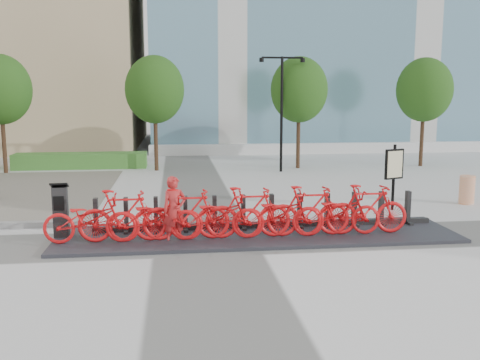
{
  "coord_description": "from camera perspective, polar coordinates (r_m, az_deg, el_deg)",
  "views": [
    {
      "loc": [
        -0.67,
        -12.12,
        3.42
      ],
      "look_at": [
        1.0,
        1.5,
        1.2
      ],
      "focal_mm": 40.0,
      "sensor_mm": 36.0,
      "label": 1
    }
  ],
  "objects": [
    {
      "name": "tree_0",
      "position": [
        25.2,
        -24.21,
        8.79
      ],
      "size": [
        2.6,
        2.6,
        5.1
      ],
      "color": "#3C2F1D",
      "rests_on": "ground"
    },
    {
      "name": "bike_2",
      "position": [
        12.4,
        -9.1,
        -3.96
      ],
      "size": [
        2.07,
        0.72,
        1.09
      ],
      "primitive_type": "imported",
      "rotation": [
        0.0,
        0.0,
        1.57
      ],
      "color": "red",
      "rests_on": "dock_pad"
    },
    {
      "name": "dock_pad",
      "position": [
        13.02,
        1.97,
        -5.86
      ],
      "size": [
        9.6,
        2.4,
        0.08
      ],
      "primitive_type": "cube",
      "color": "#2A2A31",
      "rests_on": "ground"
    },
    {
      "name": "tree_1",
      "position": [
        24.13,
        -9.09,
        9.49
      ],
      "size": [
        2.6,
        2.6,
        5.1
      ],
      "color": "#3C2F1D",
      "rests_on": "ground"
    },
    {
      "name": "bike_3",
      "position": [
        12.37,
        -5.76,
        -3.63
      ],
      "size": [
        2.01,
        0.57,
        1.21
      ],
      "primitive_type": "imported",
      "rotation": [
        0.0,
        0.0,
        1.57
      ],
      "color": "red",
      "rests_on": "dock_pad"
    },
    {
      "name": "bike_8",
      "position": [
        12.97,
        10.38,
        -3.41
      ],
      "size": [
        2.07,
        0.72,
        1.09
      ],
      "primitive_type": "imported",
      "rotation": [
        0.0,
        0.0,
        1.57
      ],
      "color": "red",
      "rests_on": "dock_pad"
    },
    {
      "name": "hedge_b",
      "position": [
        25.87,
        -16.59,
        2.0
      ],
      "size": [
        6.0,
        1.2,
        0.7
      ],
      "primitive_type": "cube",
      "color": "#367429",
      "rests_on": "ground"
    },
    {
      "name": "tree_2",
      "position": [
        24.77,
        6.32,
        9.53
      ],
      "size": [
        2.6,
        2.6,
        5.1
      ],
      "color": "#3C2F1D",
      "rests_on": "ground"
    },
    {
      "name": "bike_9",
      "position": [
        13.18,
        13.38,
        -3.04
      ],
      "size": [
        2.01,
        0.57,
        1.21
      ],
      "primitive_type": "imported",
      "rotation": [
        0.0,
        0.0,
        1.57
      ],
      "color": "red",
      "rests_on": "dock_pad"
    },
    {
      "name": "ground",
      "position": [
        12.61,
        -3.71,
        -6.57
      ],
      "size": [
        120.0,
        120.0,
        0.0
      ],
      "primitive_type": "plane",
      "color": "silver"
    },
    {
      "name": "worker_red",
      "position": [
        12.36,
        -7.0,
        -3.21
      ],
      "size": [
        0.66,
        0.55,
        1.56
      ],
      "primitive_type": "imported",
      "rotation": [
        0.0,
        0.0,
        0.35
      ],
      "color": "red",
      "rests_on": "ground"
    },
    {
      "name": "bike_4",
      "position": [
        12.42,
        -2.43,
        -3.82
      ],
      "size": [
        2.07,
        0.72,
        1.09
      ],
      "primitive_type": "imported",
      "rotation": [
        0.0,
        0.0,
        1.57
      ],
      "color": "red",
      "rests_on": "dock_pad"
    },
    {
      "name": "kiosk",
      "position": [
        13.25,
        -18.59,
        -3.11
      ],
      "size": [
        0.42,
        0.36,
        1.31
      ],
      "rotation": [
        0.0,
        0.0,
        0.07
      ],
      "color": "black",
      "rests_on": "dock_pad"
    },
    {
      "name": "bike_1",
      "position": [
        12.43,
        -12.43,
        -3.74
      ],
      "size": [
        2.01,
        0.57,
        1.21
      ],
      "primitive_type": "imported",
      "rotation": [
        0.0,
        0.0,
        1.57
      ],
      "color": "red",
      "rests_on": "dock_pad"
    },
    {
      "name": "bike_7",
      "position": [
        12.76,
        7.3,
        -3.26
      ],
      "size": [
        2.01,
        0.57,
        1.21
      ],
      "primitive_type": "imported",
      "rotation": [
        0.0,
        0.0,
        1.57
      ],
      "color": "red",
      "rests_on": "dock_pad"
    },
    {
      "name": "bike_5",
      "position": [
        12.49,
        0.87,
        -3.47
      ],
      "size": [
        2.01,
        0.57,
        1.21
      ],
      "primitive_type": "imported",
      "rotation": [
        0.0,
        0.0,
        1.57
      ],
      "color": "red",
      "rests_on": "dock_pad"
    },
    {
      "name": "construction_barrel",
      "position": [
        18.17,
        23.05,
        -0.96
      ],
      "size": [
        0.56,
        0.56,
        0.9
      ],
      "primitive_type": "cylinder",
      "rotation": [
        0.0,
        0.0,
        -0.24
      ],
      "color": "orange",
      "rests_on": "ground"
    },
    {
      "name": "bike_0",
      "position": [
        12.53,
        -15.7,
        -4.04
      ],
      "size": [
        2.07,
        0.72,
        1.09
      ],
      "primitive_type": "imported",
      "rotation": [
        0.0,
        0.0,
        1.57
      ],
      "color": "red",
      "rests_on": "dock_pad"
    },
    {
      "name": "streetlamp",
      "position": [
        23.59,
        4.47,
        8.47
      ],
      "size": [
        2.0,
        0.2,
        5.0
      ],
      "color": "black",
      "rests_on": "ground"
    },
    {
      "name": "bike_6",
      "position": [
        12.61,
        4.12,
        -3.63
      ],
      "size": [
        2.07,
        0.72,
        1.09
      ],
      "primitive_type": "imported",
      "rotation": [
        0.0,
        0.0,
        1.57
      ],
      "color": "red",
      "rests_on": "dock_pad"
    },
    {
      "name": "map_sign",
      "position": [
        16.34,
        16.12,
        1.35
      ],
      "size": [
        0.63,
        0.3,
        1.95
      ],
      "rotation": [
        0.0,
        0.0,
        0.34
      ],
      "color": "black",
      "rests_on": "ground"
    },
    {
      "name": "tree_3",
      "position": [
        26.79,
        19.07,
        9.06
      ],
      "size": [
        2.6,
        2.6,
        5.1
      ],
      "color": "#3C2F1D",
      "rests_on": "ground"
    },
    {
      "name": "dock_rail_posts",
      "position": [
        13.37,
        1.91,
        -3.4
      ],
      "size": [
        8.02,
        0.5,
        0.85
      ],
      "primitive_type": null,
      "color": "black",
      "rests_on": "dock_pad"
    }
  ]
}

